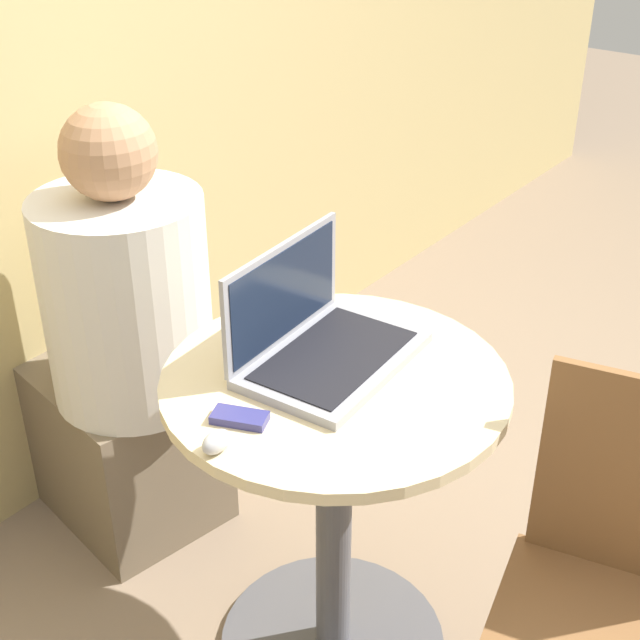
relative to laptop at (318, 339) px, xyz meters
The scene contains 6 objects.
round_table 0.32m from the laptop, 115.61° to the right, with size 0.67×0.67×0.74m.
laptop is the anchor object (origin of this frame).
cell_phone 0.25m from the laptop, behind, with size 0.08×0.11×0.02m.
computer_mouse 0.34m from the laptop, behind, with size 0.06×0.04×0.04m.
chair_empty 0.73m from the laptop, 88.31° to the right, with size 0.48×0.48×0.87m.
person_seated 0.71m from the laptop, 89.13° to the left, with size 0.46×0.63×1.15m.
Camera 1 is at (-1.14, -0.84, 1.69)m, focal length 50.00 mm.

